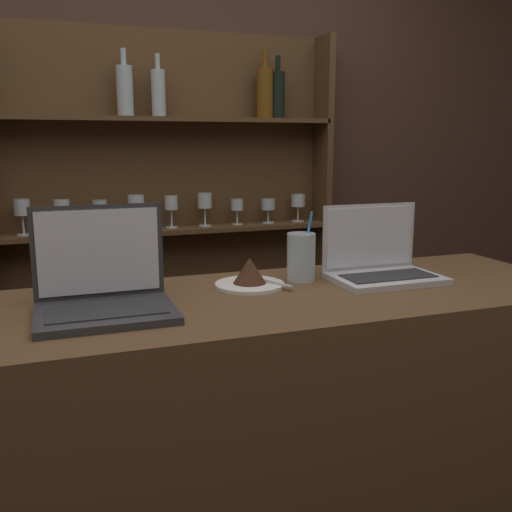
{
  "coord_description": "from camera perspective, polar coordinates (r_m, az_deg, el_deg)",
  "views": [
    {
      "loc": [
        -0.44,
        -1.05,
        1.46
      ],
      "look_at": [
        0.05,
        0.32,
        1.17
      ],
      "focal_mm": 40.0,
      "sensor_mm": 36.0,
      "label": 1
    }
  ],
  "objects": [
    {
      "name": "laptop_near",
      "position": [
        1.37,
        -15.02,
        -3.31
      ],
      "size": [
        0.31,
        0.24,
        0.24
      ],
      "color": "#333338",
      "rests_on": "bar_counter"
    },
    {
      "name": "water_glass",
      "position": [
        1.63,
        4.53,
        -0.09
      ],
      "size": [
        0.08,
        0.08,
        0.2
      ],
      "color": "silver",
      "rests_on": "bar_counter"
    },
    {
      "name": "bar_counter",
      "position": [
        1.68,
        -1.47,
        -22.09
      ],
      "size": [
        1.92,
        0.57,
        1.07
      ],
      "color": "brown",
      "rests_on": "ground_plane"
    },
    {
      "name": "cake_plate",
      "position": [
        1.56,
        -0.63,
        -2.01
      ],
      "size": [
        0.19,
        0.19,
        0.08
      ],
      "color": "white",
      "rests_on": "bar_counter"
    },
    {
      "name": "back_shelf",
      "position": [
        2.66,
        -8.37,
        1.82
      ],
      "size": [
        1.52,
        0.18,
        1.95
      ],
      "color": "brown",
      "rests_on": "ground_plane"
    },
    {
      "name": "laptop_far",
      "position": [
        1.68,
        12.3,
        -0.69
      ],
      "size": [
        0.31,
        0.2,
        0.21
      ],
      "color": "silver",
      "rests_on": "bar_counter"
    },
    {
      "name": "back_wall",
      "position": [
        2.69,
        -10.48,
        8.73
      ],
      "size": [
        7.0,
        0.06,
        2.7
      ],
      "color": "#4C3328",
      "rests_on": "ground_plane"
    }
  ]
}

